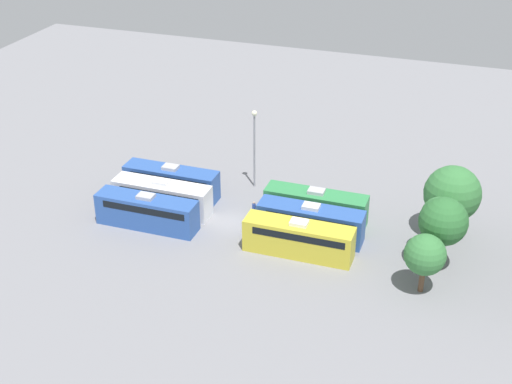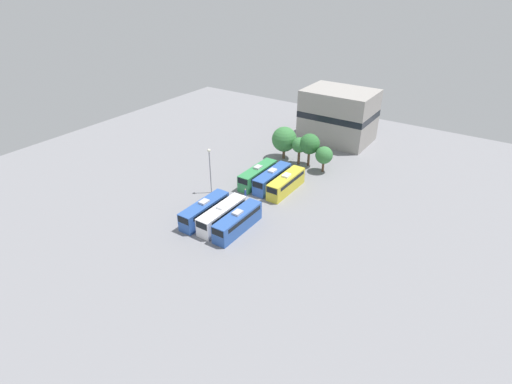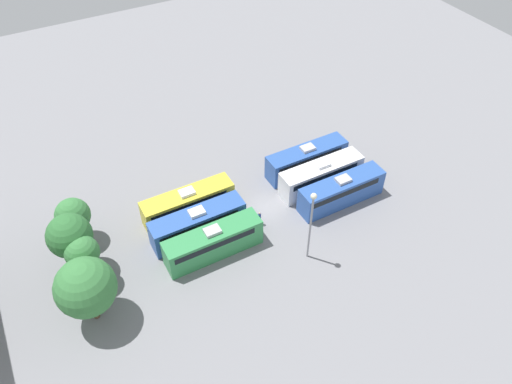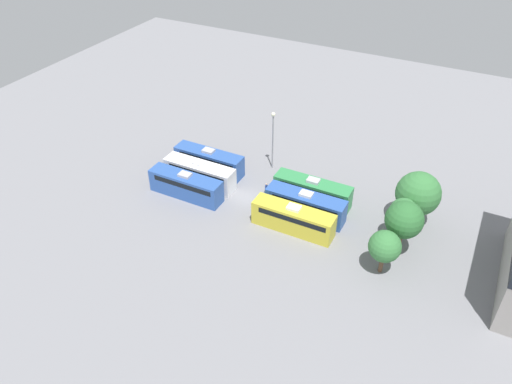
{
  "view_description": "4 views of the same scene",
  "coord_description": "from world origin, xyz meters",
  "px_view_note": "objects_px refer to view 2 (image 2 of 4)",
  "views": [
    {
      "loc": [
        56.51,
        21.91,
        36.39
      ],
      "look_at": [
        -1.4,
        1.93,
        3.08
      ],
      "focal_mm": 50.0,
      "sensor_mm": 36.0,
      "label": 1
    },
    {
      "loc": [
        34.95,
        -49.6,
        36.52
      ],
      "look_at": [
        1.89,
        -0.37,
        3.15
      ],
      "focal_mm": 28.0,
      "sensor_mm": 36.0,
      "label": 2
    },
    {
      "loc": [
        -33.69,
        19.53,
        39.87
      ],
      "look_at": [
        -0.32,
        1.22,
        3.39
      ],
      "focal_mm": 35.0,
      "sensor_mm": 36.0,
      "label": 3
    },
    {
      "loc": [
        46.5,
        24.8,
        39.61
      ],
      "look_at": [
        1.89,
        1.93,
        2.85
      ],
      "focal_mm": 35.0,
      "sensor_mm": 36.0,
      "label": 4
    }
  ],
  "objects_px": {
    "tree_1": "(299,145)",
    "light_pole": "(210,164)",
    "bus_2": "(238,221)",
    "tree_0": "(284,139)",
    "bus_1": "(222,215)",
    "tree_2": "(310,144)",
    "bus_0": "(205,210)",
    "bus_5": "(286,183)",
    "bus_3": "(258,175)",
    "bus_4": "(272,178)",
    "tree_3": "(324,155)",
    "depot_building": "(338,115)",
    "worker_person": "(245,193)"
  },
  "relations": [
    {
      "from": "bus_1",
      "to": "tree_2",
      "type": "distance_m",
      "value": 27.77
    },
    {
      "from": "tree_1",
      "to": "tree_2",
      "type": "bearing_deg",
      "value": 13.96
    },
    {
      "from": "bus_2",
      "to": "light_pole",
      "type": "relative_size",
      "value": 1.15
    },
    {
      "from": "bus_0",
      "to": "bus_2",
      "type": "bearing_deg",
      "value": 3.57
    },
    {
      "from": "tree_0",
      "to": "tree_3",
      "type": "relative_size",
      "value": 1.32
    },
    {
      "from": "bus_5",
      "to": "tree_1",
      "type": "height_order",
      "value": "tree_1"
    },
    {
      "from": "tree_2",
      "to": "depot_building",
      "type": "xyz_separation_m",
      "value": [
        -1.09,
        16.73,
        1.28
      ]
    },
    {
      "from": "bus_3",
      "to": "depot_building",
      "type": "relative_size",
      "value": 0.64
    },
    {
      "from": "bus_2",
      "to": "tree_1",
      "type": "height_order",
      "value": "tree_1"
    },
    {
      "from": "bus_3",
      "to": "depot_building",
      "type": "bearing_deg",
      "value": 83.22
    },
    {
      "from": "bus_3",
      "to": "worker_person",
      "type": "relative_size",
      "value": 5.82
    },
    {
      "from": "bus_4",
      "to": "bus_3",
      "type": "bearing_deg",
      "value": -174.3
    },
    {
      "from": "tree_1",
      "to": "light_pole",
      "type": "bearing_deg",
      "value": -110.41
    },
    {
      "from": "light_pole",
      "to": "tree_1",
      "type": "relative_size",
      "value": 1.48
    },
    {
      "from": "bus_2",
      "to": "bus_3",
      "type": "height_order",
      "value": "same"
    },
    {
      "from": "bus_1",
      "to": "bus_2",
      "type": "relative_size",
      "value": 1.0
    },
    {
      "from": "bus_5",
      "to": "light_pole",
      "type": "bearing_deg",
      "value": -143.85
    },
    {
      "from": "bus_1",
      "to": "bus_3",
      "type": "xyz_separation_m",
      "value": [
        -3.17,
        15.17,
        0.0
      ]
    },
    {
      "from": "tree_2",
      "to": "tree_3",
      "type": "distance_m",
      "value": 4.11
    },
    {
      "from": "bus_2",
      "to": "worker_person",
      "type": "distance_m",
      "value": 10.58
    },
    {
      "from": "bus_2",
      "to": "bus_4",
      "type": "distance_m",
      "value": 15.91
    },
    {
      "from": "tree_3",
      "to": "tree_0",
      "type": "bearing_deg",
      "value": 173.36
    },
    {
      "from": "tree_1",
      "to": "worker_person",
      "type": "bearing_deg",
      "value": -93.89
    },
    {
      "from": "bus_4",
      "to": "worker_person",
      "type": "bearing_deg",
      "value": -105.87
    },
    {
      "from": "depot_building",
      "to": "bus_0",
      "type": "bearing_deg",
      "value": -94.54
    },
    {
      "from": "bus_0",
      "to": "bus_4",
      "type": "xyz_separation_m",
      "value": [
        3.18,
        15.97,
        0.0
      ]
    },
    {
      "from": "light_pole",
      "to": "tree_1",
      "type": "height_order",
      "value": "light_pole"
    },
    {
      "from": "bus_0",
      "to": "bus_5",
      "type": "xyz_separation_m",
      "value": [
        6.36,
        15.71,
        0.0
      ]
    },
    {
      "from": "bus_1",
      "to": "tree_2",
      "type": "bearing_deg",
      "value": 87.13
    },
    {
      "from": "bus_2",
      "to": "bus_4",
      "type": "bearing_deg",
      "value": 101.9
    },
    {
      "from": "depot_building",
      "to": "tree_0",
      "type": "bearing_deg",
      "value": -107.07
    },
    {
      "from": "light_pole",
      "to": "tree_3",
      "type": "xyz_separation_m",
      "value": [
        13.32,
        19.6,
        -2.23
      ]
    },
    {
      "from": "bus_1",
      "to": "worker_person",
      "type": "xyz_separation_m",
      "value": [
        -1.89,
        9.14,
        -0.92
      ]
    },
    {
      "from": "bus_2",
      "to": "tree_0",
      "type": "height_order",
      "value": "tree_0"
    },
    {
      "from": "tree_2",
      "to": "bus_1",
      "type": "bearing_deg",
      "value": -92.87
    },
    {
      "from": "bus_2",
      "to": "bus_3",
      "type": "xyz_separation_m",
      "value": [
        -6.36,
        15.26,
        0.0
      ]
    },
    {
      "from": "bus_5",
      "to": "light_pole",
      "type": "relative_size",
      "value": 1.15
    },
    {
      "from": "worker_person",
      "to": "tree_0",
      "type": "xyz_separation_m",
      "value": [
        -2.88,
        18.65,
        3.65
      ]
    },
    {
      "from": "bus_2",
      "to": "tree_2",
      "type": "height_order",
      "value": "tree_2"
    },
    {
      "from": "tree_0",
      "to": "tree_3",
      "type": "xyz_separation_m",
      "value": [
        9.97,
        -1.16,
        -0.82
      ]
    },
    {
      "from": "light_pole",
      "to": "tree_2",
      "type": "distance_m",
      "value": 22.65
    },
    {
      "from": "bus_4",
      "to": "tree_0",
      "type": "height_order",
      "value": "tree_0"
    },
    {
      "from": "bus_3",
      "to": "depot_building",
      "type": "height_order",
      "value": "depot_building"
    },
    {
      "from": "bus_1",
      "to": "bus_5",
      "type": "distance_m",
      "value": 15.53
    },
    {
      "from": "bus_3",
      "to": "tree_0",
      "type": "relative_size",
      "value": 1.42
    },
    {
      "from": "bus_3",
      "to": "bus_0",
      "type": "bearing_deg",
      "value": -90.34
    },
    {
      "from": "tree_1",
      "to": "tree_3",
      "type": "xyz_separation_m",
      "value": [
        5.87,
        -0.42,
        -0.64
      ]
    },
    {
      "from": "bus_2",
      "to": "tree_3",
      "type": "bearing_deg",
      "value": 85.71
    },
    {
      "from": "tree_1",
      "to": "depot_building",
      "type": "relative_size",
      "value": 0.37
    },
    {
      "from": "bus_3",
      "to": "tree_1",
      "type": "xyz_separation_m",
      "value": [
        2.5,
        11.88,
        2.54
      ]
    }
  ]
}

